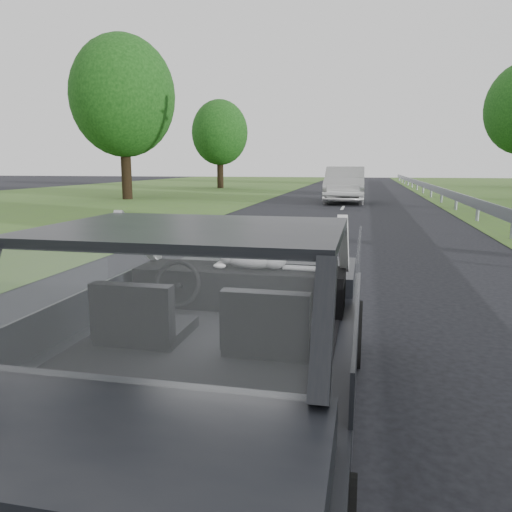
% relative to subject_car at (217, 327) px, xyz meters
% --- Properties ---
extents(ground, '(140.00, 140.00, 0.00)m').
position_rel_subject_car_xyz_m(ground, '(0.00, 0.00, -0.72)').
color(ground, black).
rests_on(ground, ground).
extents(subject_car, '(1.80, 4.00, 1.45)m').
position_rel_subject_car_xyz_m(subject_car, '(0.00, 0.00, 0.00)').
color(subject_car, black).
rests_on(subject_car, ground).
extents(dashboard, '(1.58, 0.45, 0.30)m').
position_rel_subject_car_xyz_m(dashboard, '(0.00, 0.62, 0.12)').
color(dashboard, black).
rests_on(dashboard, subject_car).
extents(driver_seat, '(0.50, 0.72, 0.42)m').
position_rel_subject_car_xyz_m(driver_seat, '(-0.40, -0.29, 0.16)').
color(driver_seat, black).
rests_on(driver_seat, subject_car).
extents(passenger_seat, '(0.50, 0.72, 0.42)m').
position_rel_subject_car_xyz_m(passenger_seat, '(0.40, -0.29, 0.16)').
color(passenger_seat, black).
rests_on(passenger_seat, subject_car).
extents(steering_wheel, '(0.36, 0.36, 0.04)m').
position_rel_subject_car_xyz_m(steering_wheel, '(-0.40, 0.33, 0.20)').
color(steering_wheel, black).
rests_on(steering_wheel, dashboard).
extents(cat, '(0.66, 0.23, 0.29)m').
position_rel_subject_car_xyz_m(cat, '(0.11, 0.61, 0.37)').
color(cat, '#999999').
rests_on(cat, dashboard).
extents(guardrail, '(0.05, 90.00, 0.32)m').
position_rel_subject_car_xyz_m(guardrail, '(4.30, 10.00, -0.15)').
color(guardrail, '#9BA2AB').
rests_on(guardrail, ground).
extents(other_car, '(2.14, 5.18, 1.69)m').
position_rel_subject_car_xyz_m(other_car, '(-0.09, 21.32, 0.12)').
color(other_car, silver).
rests_on(other_car, ground).
extents(tree_5, '(6.10, 6.10, 7.96)m').
position_rel_subject_car_xyz_m(tree_5, '(-11.24, 21.09, 3.25)').
color(tree_5, black).
rests_on(tree_5, ground).
extents(tree_6, '(4.76, 4.76, 6.43)m').
position_rel_subject_car_xyz_m(tree_6, '(-10.09, 34.35, 2.49)').
color(tree_6, black).
rests_on(tree_6, ground).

